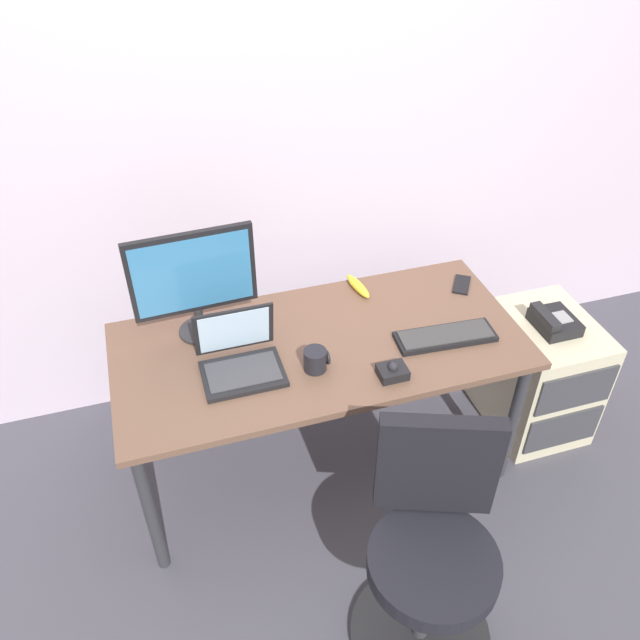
% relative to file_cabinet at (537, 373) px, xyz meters
% --- Properties ---
extents(ground_plane, '(8.00, 8.00, 0.00)m').
position_rel_file_cabinet_xyz_m(ground_plane, '(-1.08, 0.05, -0.30)').
color(ground_plane, '#43424C').
extents(back_wall, '(6.00, 0.10, 2.80)m').
position_rel_file_cabinet_xyz_m(back_wall, '(-1.08, 0.78, 1.10)').
color(back_wall, '#C2B2C4').
rests_on(back_wall, ground).
extents(desk, '(1.66, 0.77, 0.73)m').
position_rel_file_cabinet_xyz_m(desk, '(-1.08, 0.05, 0.36)').
color(desk, brown).
rests_on(desk, ground).
extents(file_cabinet, '(0.42, 0.53, 0.60)m').
position_rel_file_cabinet_xyz_m(file_cabinet, '(0.00, 0.00, 0.00)').
color(file_cabinet, beige).
rests_on(file_cabinet, ground).
extents(desk_phone, '(0.17, 0.20, 0.09)m').
position_rel_file_cabinet_xyz_m(desk_phone, '(-0.01, -0.02, 0.34)').
color(desk_phone, black).
rests_on(desk_phone, file_cabinet).
extents(office_chair, '(0.53, 0.54, 0.96)m').
position_rel_file_cabinet_xyz_m(office_chair, '(-0.95, -0.80, 0.14)').
color(office_chair, black).
rests_on(office_chair, ground).
extents(monitor_main, '(0.49, 0.18, 0.47)m').
position_rel_file_cabinet_xyz_m(monitor_main, '(-1.53, 0.26, 0.70)').
color(monitor_main, '#262628').
rests_on(monitor_main, desk).
extents(keyboard, '(0.42, 0.16, 0.03)m').
position_rel_file_cabinet_xyz_m(keyboard, '(-0.58, -0.08, 0.44)').
color(keyboard, black).
rests_on(keyboard, desk).
extents(laptop, '(0.31, 0.27, 0.24)m').
position_rel_file_cabinet_xyz_m(laptop, '(-1.42, -0.00, 0.48)').
color(laptop, black).
rests_on(laptop, desk).
extents(trackball_mouse, '(0.11, 0.09, 0.07)m').
position_rel_file_cabinet_xyz_m(trackball_mouse, '(-0.87, -0.22, 0.45)').
color(trackball_mouse, black).
rests_on(trackball_mouse, desk).
extents(coffee_mug, '(0.10, 0.09, 0.09)m').
position_rel_file_cabinet_xyz_m(coffee_mug, '(-1.14, -0.09, 0.47)').
color(coffee_mug, black).
rests_on(coffee_mug, desk).
extents(cell_phone, '(0.14, 0.16, 0.01)m').
position_rel_file_cabinet_xyz_m(cell_phone, '(-0.35, 0.24, 0.43)').
color(cell_phone, black).
rests_on(cell_phone, desk).
extents(banana, '(0.08, 0.19, 0.04)m').
position_rel_file_cabinet_xyz_m(banana, '(-0.81, 0.35, 0.45)').
color(banana, yellow).
rests_on(banana, desk).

